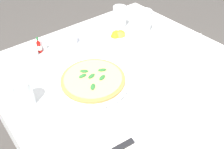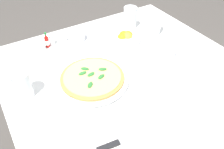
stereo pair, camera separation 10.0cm
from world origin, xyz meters
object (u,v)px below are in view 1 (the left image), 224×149
water_glass_right_edge (144,22)px  hot_sauce_bottle (39,46)px  dinner_knife (136,139)px  pepper_shaker (35,51)px  coffee_cup_near_right (162,48)px  pizza (93,79)px  salt_shaker (44,45)px  coffee_cup_back_corner (69,40)px  citrus_bowl (118,38)px  menu_card (194,41)px  pizza_plate (93,81)px  water_glass_far_left (119,18)px  napkin_folded (135,142)px  water_glass_far_right (24,94)px

water_glass_right_edge → hot_sauce_bottle: water_glass_right_edge is taller
dinner_knife → pepper_shaker: 0.66m
coffee_cup_near_right → pepper_shaker: coffee_cup_near_right is taller
pizza → dinner_knife: (-0.06, -0.32, -0.00)m
salt_shaker → coffee_cup_back_corner: bearing=-17.9°
citrus_bowl → coffee_cup_near_right: bearing=-64.5°
coffee_cup_near_right → menu_card: 0.18m
pizza_plate → menu_card: bearing=-9.2°
water_glass_far_left → salt_shaker: size_ratio=2.14×
pizza → water_glass_far_left: 0.49m
citrus_bowl → menu_card: citrus_bowl is taller
pizza → menu_card: menu_card is taller
salt_shaker → citrus_bowl: bearing=-29.1°
coffee_cup_back_corner → hot_sauce_bottle: bearing=168.8°
pizza_plate → napkin_folded: bearing=-100.8°
coffee_cup_near_right → napkin_folded: size_ratio=0.59×
napkin_folded → citrus_bowl: bearing=55.9°
water_glass_far_right → menu_card: 0.83m
napkin_folded → hot_sauce_bottle: size_ratio=2.66×
pizza_plate → napkin_folded: 0.33m
hot_sauce_bottle → pizza: bearing=-78.3°
pizza → water_glass_far_left: water_glass_far_left is taller
dinner_knife → napkin_folded: bearing=-180.0°
dinner_knife → pepper_shaker: size_ratio=3.48×
water_glass_far_left → water_glass_far_right: 0.69m
napkin_folded → pizza: bearing=79.7°
pizza_plate → pepper_shaker: bearing=106.5°
water_glass_far_left → napkin_folded: (-0.45, -0.62, -0.04)m
water_glass_far_left → citrus_bowl: (-0.11, -0.12, -0.02)m
water_glass_far_left → citrus_bowl: size_ratio=0.80×
pizza → menu_card: bearing=-9.2°
salt_shaker → menu_card: (0.60, -0.45, 0.00)m
coffee_cup_near_right → water_glass_right_edge: size_ratio=1.05×
salt_shaker → pepper_shaker: size_ratio=1.00×
coffee_cup_near_right → citrus_bowl: 0.23m
pizza_plate → salt_shaker: salt_shaker is taller
citrus_bowl → pepper_shaker: (-0.38, 0.16, -0.00)m
menu_card → coffee_cup_back_corner: bearing=144.6°
coffee_cup_near_right → coffee_cup_back_corner: bearing=130.9°
coffee_cup_near_right → water_glass_right_edge: 0.22m
pizza_plate → menu_card: menu_card is taller
napkin_folded → coffee_cup_near_right: bearing=33.8°
pepper_shaker → coffee_cup_back_corner: bearing=-6.3°
napkin_folded → water_glass_far_right: bearing=118.0°
napkin_folded → dinner_knife: size_ratio=1.13×
coffee_cup_near_right → water_glass_far_left: 0.33m
water_glass_right_edge → water_glass_far_left: (-0.07, 0.12, -0.00)m
water_glass_far_left → dinner_knife: bearing=-126.1°
coffee_cup_back_corner → dinner_knife: 0.65m
coffee_cup_back_corner → salt_shaker: 0.13m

